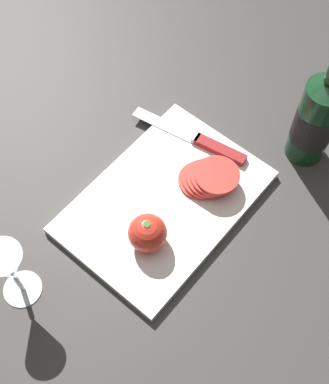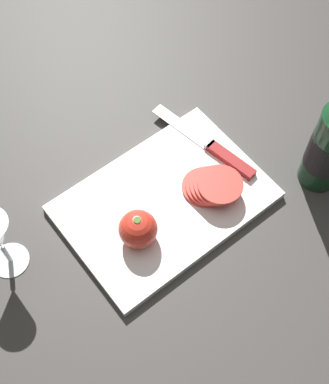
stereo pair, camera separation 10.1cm
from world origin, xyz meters
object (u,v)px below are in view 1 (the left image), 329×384
at_px(wine_bottle, 316,118).
at_px(wine_glass, 9,268).
at_px(whole_tomato, 149,234).
at_px(tomato_slice_stack_near, 209,178).
at_px(knife, 209,145).

relative_size(wine_bottle, wine_glass, 2.06).
height_order(wine_bottle, whole_tomato, wine_bottle).
height_order(wine_glass, whole_tomato, wine_glass).
bearing_deg(tomato_slice_stack_near, knife, 36.89).
xyz_separation_m(wine_glass, knife, (0.45, -0.07, -0.08)).
distance_m(whole_tomato, tomato_slice_stack_near, 0.17).
xyz_separation_m(whole_tomato, tomato_slice_stack_near, (0.17, -0.00, -0.02)).
xyz_separation_m(wine_glass, whole_tomato, (0.21, -0.12, -0.05)).
bearing_deg(knife, wine_bottle, -149.40).
bearing_deg(wine_glass, wine_bottle, -21.08).
xyz_separation_m(wine_bottle, wine_glass, (-0.58, 0.22, -0.01)).
height_order(knife, tomato_slice_stack_near, tomato_slice_stack_near).
bearing_deg(knife, whole_tomato, 91.64).
xyz_separation_m(wine_glass, tomato_slice_stack_near, (0.38, -0.12, -0.07)).
distance_m(wine_glass, knife, 0.46).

